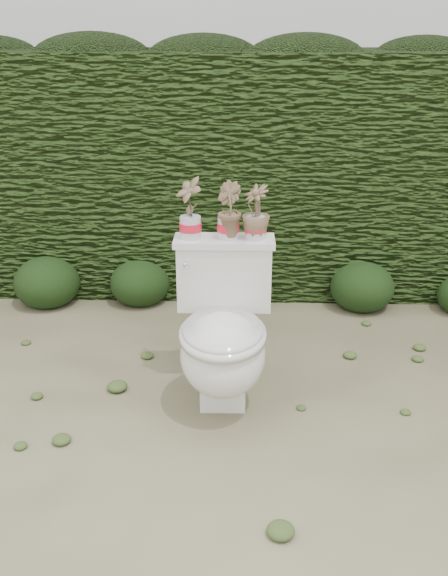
{
  "coord_description": "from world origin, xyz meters",
  "views": [
    {
      "loc": [
        0.29,
        -2.91,
        1.76
      ],
      "look_at": [
        0.2,
        0.02,
        0.55
      ],
      "focal_mm": 40.0,
      "sensor_mm": 36.0,
      "label": 1
    }
  ],
  "objects_px": {
    "toilet": "(223,336)",
    "potted_plant_center": "(228,212)",
    "potted_plant_left": "(190,210)",
    "potted_plant_right": "(256,214)"
  },
  "relations": [
    {
      "from": "toilet",
      "to": "potted_plant_center",
      "type": "height_order",
      "value": "potted_plant_center"
    },
    {
      "from": "potted_plant_center",
      "to": "potted_plant_left",
      "type": "bearing_deg",
      "value": 62.29
    },
    {
      "from": "potted_plant_left",
      "to": "potted_plant_right",
      "type": "xyz_separation_m",
      "value": [
        0.32,
        0.0,
        -0.02
      ]
    },
    {
      "from": "toilet",
      "to": "potted_plant_center",
      "type": "distance_m",
      "value": 0.6
    },
    {
      "from": "potted_plant_left",
      "to": "potted_plant_right",
      "type": "bearing_deg",
      "value": 51.1
    },
    {
      "from": "toilet",
      "to": "potted_plant_center",
      "type": "relative_size",
      "value": 2.94
    },
    {
      "from": "toilet",
      "to": "potted_plant_left",
      "type": "height_order",
      "value": "potted_plant_left"
    },
    {
      "from": "toilet",
      "to": "potted_plant_right",
      "type": "distance_m",
      "value": 0.62
    },
    {
      "from": "toilet",
      "to": "potted_plant_right",
      "type": "bearing_deg",
      "value": 57.52
    },
    {
      "from": "potted_plant_center",
      "to": "potted_plant_right",
      "type": "relative_size",
      "value": 1.04
    }
  ]
}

